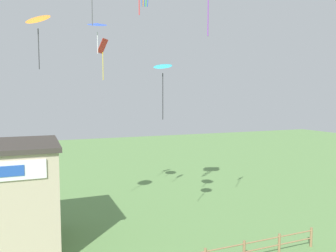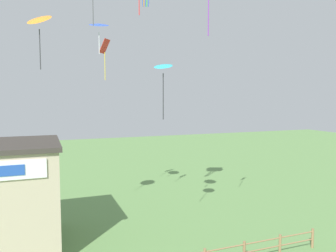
{
  "view_description": "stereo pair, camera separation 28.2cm",
  "coord_description": "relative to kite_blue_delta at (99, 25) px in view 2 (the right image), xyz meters",
  "views": [
    {
      "loc": [
        -6.17,
        -7.05,
        8.14
      ],
      "look_at": [
        0.0,
        8.13,
        6.77
      ],
      "focal_mm": 35.0,
      "sensor_mm": 36.0,
      "label": 1
    },
    {
      "loc": [
        -5.91,
        -7.15,
        8.14
      ],
      "look_at": [
        0.0,
        8.13,
        6.77
      ],
      "focal_mm": 35.0,
      "sensor_mm": 36.0,
      "label": 2
    }
  ],
  "objects": [
    {
      "name": "kite_red_diamond",
      "position": [
        0.73,
        2.1,
        -1.33
      ],
      "size": [
        0.89,
        0.93,
        2.89
      ],
      "color": "red"
    },
    {
      "name": "kite_blue_delta",
      "position": [
        0.0,
        0.0,
        0.0
      ],
      "size": [
        1.46,
        1.43,
        2.11
      ],
      "color": "blue"
    },
    {
      "name": "kite_orange_delta",
      "position": [
        -3.58,
        -2.59,
        -0.56
      ],
      "size": [
        1.77,
        1.75,
        3.05
      ],
      "color": "orange"
    },
    {
      "name": "kite_cyan_delta",
      "position": [
        2.55,
        -5.02,
        -3.09
      ],
      "size": [
        1.41,
        1.4,
        3.1
      ],
      "color": "#2DB2C6"
    }
  ]
}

